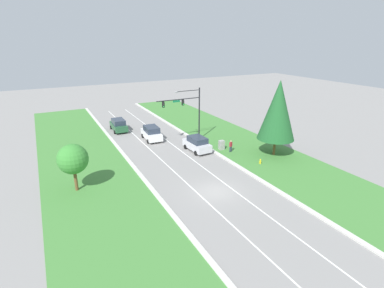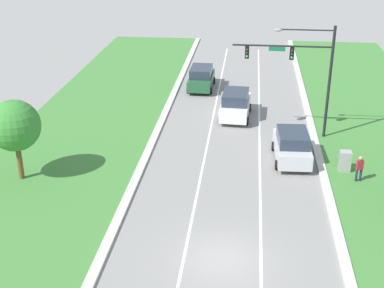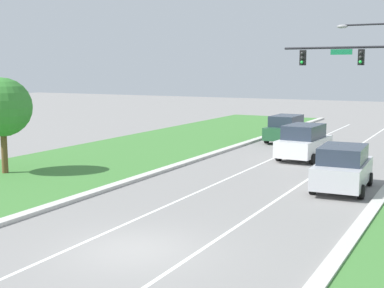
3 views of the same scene
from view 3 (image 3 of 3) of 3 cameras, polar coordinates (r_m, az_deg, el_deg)
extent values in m
plane|color=gray|center=(16.58, -6.20, -11.18)|extent=(160.00, 160.00, 0.00)
cube|color=beige|center=(14.38, 13.46, -14.12)|extent=(0.50, 90.00, 0.15)
cube|color=beige|center=(20.14, -19.81, -7.91)|extent=(0.50, 90.00, 0.15)
cube|color=white|center=(17.60, -11.15, -10.12)|extent=(0.14, 81.00, 0.01)
cube|color=white|center=(15.70, -0.61, -12.24)|extent=(0.14, 81.00, 0.01)
cylinder|color=black|center=(28.78, 16.32, 9.86)|extent=(6.68, 0.12, 0.12)
cube|color=#147042|center=(28.84, 15.64, 9.44)|extent=(1.10, 0.04, 0.28)
cylinder|color=black|center=(28.57, 19.43, 11.98)|extent=(3.68, 0.09, 0.09)
ellipsoid|color=gray|center=(28.90, 15.74, 11.98)|extent=(0.56, 0.28, 0.20)
cube|color=black|center=(28.63, 17.61, 8.81)|extent=(0.28, 0.32, 0.80)
sphere|color=#2D2D2D|center=(28.47, 17.56, 9.29)|extent=(0.16, 0.16, 0.16)
sphere|color=#2D2D2D|center=(28.47, 17.54, 8.82)|extent=(0.16, 0.16, 0.16)
sphere|color=#23D647|center=(28.46, 17.52, 8.36)|extent=(0.16, 0.16, 0.16)
cube|color=black|center=(29.32, 11.75, 8.99)|extent=(0.28, 0.32, 0.80)
sphere|color=#2D2D2D|center=(29.17, 11.67, 9.46)|extent=(0.16, 0.16, 0.16)
sphere|color=#2D2D2D|center=(29.16, 11.65, 9.00)|extent=(0.16, 0.16, 0.16)
sphere|color=#23D647|center=(29.16, 11.64, 8.55)|extent=(0.16, 0.16, 0.16)
cube|color=silver|center=(25.07, 15.77, -2.95)|extent=(2.29, 4.69, 0.97)
cube|color=#283342|center=(24.81, 15.80, -1.05)|extent=(1.99, 2.84, 0.74)
cylinder|color=black|center=(26.42, 18.41, -3.58)|extent=(0.27, 0.63, 0.62)
cylinder|color=black|center=(26.71, 14.08, -3.28)|extent=(0.27, 0.63, 0.62)
cylinder|color=black|center=(23.65, 17.59, -4.88)|extent=(0.27, 0.63, 0.62)
cylinder|color=black|center=(23.97, 12.77, -4.52)|extent=(0.27, 0.63, 0.62)
cube|color=white|center=(33.09, 11.87, -0.21)|extent=(2.34, 4.92, 0.96)
cube|color=#283342|center=(32.86, 11.85, 1.31)|extent=(2.03, 2.99, 0.83)
cylinder|color=black|center=(34.26, 14.27, -0.82)|extent=(0.27, 0.64, 0.63)
cylinder|color=black|center=(34.89, 11.06, -0.57)|extent=(0.27, 0.64, 0.63)
cylinder|color=black|center=(31.44, 12.71, -1.55)|extent=(0.27, 0.64, 0.63)
cylinder|color=black|center=(32.12, 9.25, -1.26)|extent=(0.27, 0.64, 0.63)
cube|color=#235633|center=(40.57, 10.04, 1.29)|extent=(2.11, 4.85, 0.91)
cube|color=#283342|center=(40.37, 10.02, 2.47)|extent=(1.87, 2.92, 0.79)
cylinder|color=black|center=(41.74, 11.98, 0.80)|extent=(0.25, 0.62, 0.62)
cylinder|color=black|center=(42.35, 9.41, 0.97)|extent=(0.25, 0.62, 0.62)
cylinder|color=black|center=(38.91, 10.70, 0.32)|extent=(0.25, 0.62, 0.62)
cylinder|color=black|center=(39.56, 7.97, 0.51)|extent=(0.25, 0.62, 0.62)
cylinder|color=brown|center=(29.27, -19.38, -0.79)|extent=(0.32, 0.32, 2.36)
sphere|color=#388433|center=(29.02, -19.59, 3.73)|extent=(3.02, 3.02, 3.02)
camera|label=1|loc=(27.01, -88.35, 20.64)|focal=28.00mm
camera|label=2|loc=(14.65, -112.67, 38.34)|focal=50.00mm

